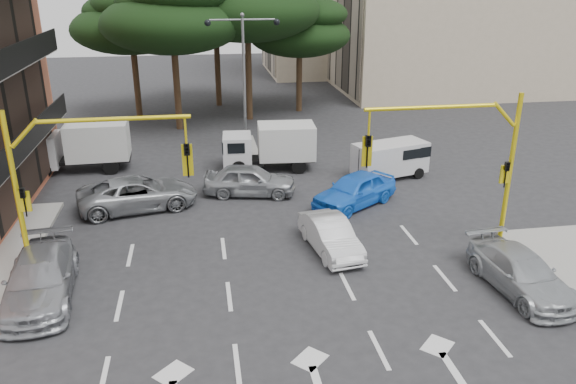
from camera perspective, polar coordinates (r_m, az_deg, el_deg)
name	(u,v)px	position (r m, az deg, el deg)	size (l,w,h in m)	color
ground	(289,291)	(19.03, 0.11, -10.04)	(120.00, 120.00, 0.00)	#28282B
median_strip	(246,150)	(33.61, -4.29, 4.25)	(1.40, 6.00, 0.15)	gray
pine_left_near	(172,12)	(38.09, -11.66, 17.44)	(9.15, 9.15, 10.23)	#382616
pine_left_far	(131,20)	(42.32, -15.64, 16.51)	(8.32, 8.32, 9.30)	#382616
pine_right	(300,27)	(42.85, 1.27, 16.37)	(7.49, 7.49, 8.37)	#382616
pine_back	(216,6)	(45.08, -7.37, 18.22)	(9.15, 9.15, 10.23)	#382616
signal_mast_right	(467,153)	(21.21, 17.71, 3.81)	(5.79, 0.37, 6.00)	yellow
signal_mast_left	(72,173)	(19.46, -21.09, 1.84)	(5.79, 0.37, 6.00)	yellow
street_lamp_center	(243,59)	(32.45, -4.55, 13.32)	(4.16, 0.36, 7.77)	slate
car_white_hatch	(331,236)	(21.37, 4.34, -4.43)	(1.35, 3.87, 1.28)	silver
car_blue_compact	(355,190)	(25.60, 6.79, 0.21)	(1.78, 4.42, 1.50)	blue
car_silver_wagon	(40,278)	(19.97, -23.86, -8.02)	(2.05, 5.04, 1.46)	#989AA0
car_silver_cross_a	(138,193)	(25.98, -14.99, -0.13)	(2.41, 5.22, 1.45)	#919499
car_silver_cross_b	(250,180)	(26.75, -3.91, 1.24)	(1.75, 4.36, 1.49)	#94979C
car_silver_parked	(521,273)	(20.29, 22.57, -7.56)	(1.85, 4.54, 1.32)	#A6AAAE
van_white	(390,160)	(29.40, 10.32, 3.22)	(1.71, 3.78, 1.89)	silver
box_truck_a	(80,147)	(31.88, -20.38, 4.31)	(2.22, 5.30, 2.61)	silver
box_truck_b	(270,147)	(30.17, -1.87, 4.58)	(2.09, 4.97, 2.45)	silver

